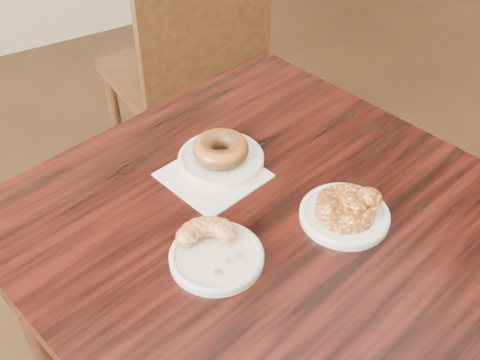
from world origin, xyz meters
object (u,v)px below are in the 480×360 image
glazed_donut (221,149)px  chair_far (180,75)px  apple_fritter (346,206)px  cruller_fragment (216,248)px  cafe_table (264,340)px

glazed_donut → chair_far: bearing=72.3°
chair_far → glazed_donut: size_ratio=8.36×
glazed_donut → apple_fritter: (0.12, -0.24, -0.01)m
glazed_donut → cruller_fragment: bearing=-119.3°
chair_far → cruller_fragment: bearing=66.1°
cafe_table → apple_fritter: apple_fritter is taller
cafe_table → chair_far: size_ratio=0.92×
glazed_donut → cruller_fragment: glazed_donut is taller
chair_far → cruller_fragment: chair_far is taller
cafe_table → cruller_fragment: 0.42m
cafe_table → cruller_fragment: size_ratio=6.72×
cafe_table → glazed_donut: glazed_donut is taller
chair_far → cruller_fragment: 1.11m
apple_fritter → cruller_fragment: bearing=174.6°
cafe_table → cruller_fragment: cruller_fragment is taller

